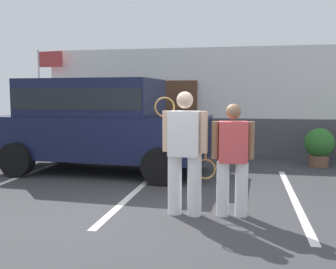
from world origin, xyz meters
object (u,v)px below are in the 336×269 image
flag_pole (45,82)px  potted_plant_by_porch (319,145)px  parked_suv (99,120)px  tennis_player_man (184,151)px  tennis_player_woman (232,159)px

flag_pole → potted_plant_by_porch: bearing=-7.0°
parked_suv → tennis_player_man: 3.62m
parked_suv → tennis_player_man: parked_suv is taller
potted_plant_by_porch → tennis_player_woman: bearing=-114.3°
tennis_player_woman → flag_pole: flag_pole is taller
potted_plant_by_porch → flag_pole: bearing=173.0°
parked_suv → flag_pole: size_ratio=1.56×
parked_suv → potted_plant_by_porch: 5.22m
parked_suv → flag_pole: 3.75m
tennis_player_man → potted_plant_by_porch: size_ratio=1.92×
potted_plant_by_porch → tennis_player_man: bearing=-120.9°
tennis_player_man → tennis_player_woman: (0.67, 0.07, -0.10)m
potted_plant_by_porch → flag_pole: flag_pole is taller
parked_suv → potted_plant_by_porch: (4.93, 1.58, -0.64)m
tennis_player_woman → flag_pole: 7.76m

